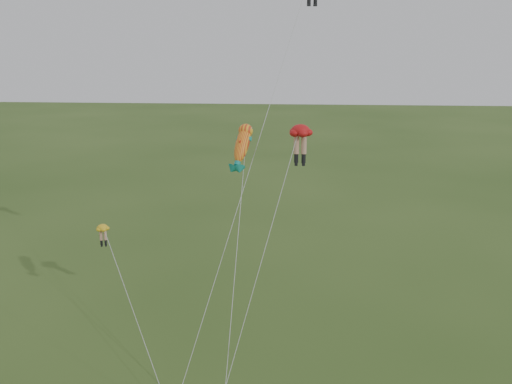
{
  "coord_description": "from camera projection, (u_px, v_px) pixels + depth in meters",
  "views": [
    {
      "loc": [
        4.49,
        -27.78,
        20.18
      ],
      "look_at": [
        2.08,
        6.0,
        10.94
      ],
      "focal_mm": 40.0,
      "sensor_mm": 36.0,
      "label": 1
    }
  ],
  "objects": [
    {
      "name": "legs_kite_yellow",
      "position": [
        107.0,
        242.0,
        33.6
      ],
      "size": [
        5.51,
        5.8,
        9.46
      ],
      "rotation": [
        0.0,
        0.0,
        0.26
      ],
      "color": "gold",
      "rests_on": "ground"
    },
    {
      "name": "fish_kite",
      "position": [
        242.0,
        145.0,
        33.28
      ],
      "size": [
        1.49,
        9.18,
        15.47
      ],
      "rotation": [
        0.88,
        0.0,
        -0.26
      ],
      "color": "#FEAD20",
      "rests_on": "ground"
    },
    {
      "name": "legs_kite_red_mid",
      "position": [
        299.0,
        138.0,
        32.0
      ],
      "size": [
        5.13,
        7.77,
        15.45
      ],
      "rotation": [
        0.0,
        0.0,
        0.01
      ],
      "color": "#B81213",
      "rests_on": "ground"
    }
  ]
}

